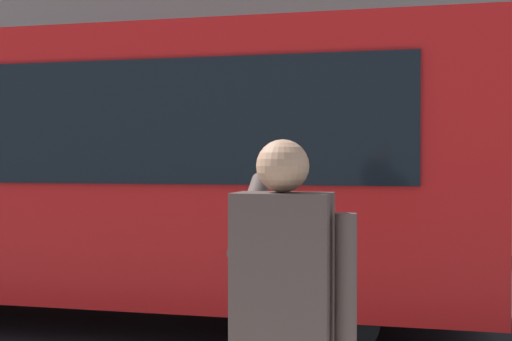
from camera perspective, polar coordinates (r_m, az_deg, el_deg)
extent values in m
plane|color=#232326|center=(7.56, 7.33, -12.63)|extent=(60.00, 60.00, 0.00)
cube|color=red|center=(8.12, -14.72, 0.40)|extent=(9.00, 2.50, 2.60)
cube|color=black|center=(7.04, -19.66, 3.56)|extent=(7.60, 0.06, 1.10)
cylinder|color=black|center=(8.37, 7.73, -7.82)|extent=(1.00, 0.28, 1.00)
cylinder|color=black|center=(6.22, 5.50, -10.86)|extent=(1.00, 0.28, 1.00)
cube|color=#473833|center=(2.96, 2.15, -8.18)|extent=(0.40, 0.24, 0.66)
sphere|color=#A87A5B|center=(2.92, 2.16, 0.37)|extent=(0.22, 0.22, 0.22)
cylinder|color=#473833|center=(2.93, 7.21, -9.09)|extent=(0.09, 0.09, 0.58)
cylinder|color=#473833|center=(3.13, -0.48, -3.63)|extent=(0.09, 0.48, 0.37)
cube|color=black|center=(3.24, 1.51, 0.06)|extent=(0.07, 0.01, 0.14)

